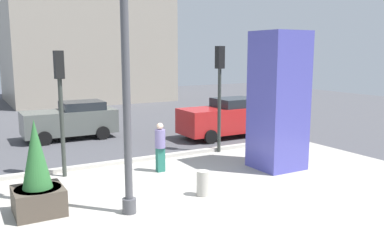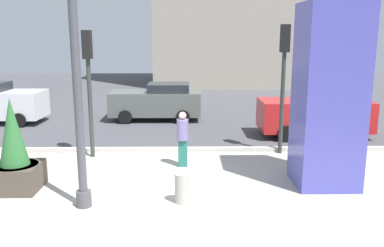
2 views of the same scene
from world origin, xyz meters
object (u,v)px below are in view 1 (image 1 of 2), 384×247
at_px(car_curb_west, 71,120).
at_px(potted_plant_near_left, 37,178).
at_px(art_pillar_blue, 278,101).
at_px(traffic_light_far_side, 60,92).
at_px(traffic_light_corner, 220,81).
at_px(lamp_post, 126,65).
at_px(concrete_bollard, 203,183).
at_px(pedestrian_crossing, 160,145).
at_px(car_passing_lane, 225,118).

bearing_deg(car_curb_west, potted_plant_near_left, -108.51).
relative_size(art_pillar_blue, car_curb_west, 1.12).
distance_m(traffic_light_far_side, traffic_light_corner, 6.42).
relative_size(lamp_post, concrete_bollard, 10.42).
xyz_separation_m(potted_plant_near_left, concrete_bollard, (4.38, -0.93, -0.57)).
distance_m(car_curb_west, pedestrian_crossing, 7.40).
relative_size(traffic_light_corner, car_passing_lane, 1.00).
distance_m(lamp_post, pedestrian_crossing, 4.78).
distance_m(art_pillar_blue, potted_plant_near_left, 8.38).
xyz_separation_m(lamp_post, car_curb_west, (1.04, 10.32, -2.92)).
bearing_deg(pedestrian_crossing, art_pillar_blue, -22.25).
height_order(potted_plant_near_left, pedestrian_crossing, potted_plant_near_left).
xyz_separation_m(concrete_bollard, car_curb_west, (-1.30, 10.12, 0.52)).
relative_size(potted_plant_near_left, concrete_bollard, 3.30).
height_order(art_pillar_blue, traffic_light_corner, art_pillar_blue).
height_order(car_curb_west, pedestrian_crossing, car_curb_west).
distance_m(traffic_light_corner, car_passing_lane, 3.78).
distance_m(art_pillar_blue, car_passing_lane, 5.89).
bearing_deg(car_passing_lane, car_curb_west, 153.23).
height_order(lamp_post, concrete_bollard, lamp_post).
bearing_deg(art_pillar_blue, car_curb_west, 120.23).
bearing_deg(lamp_post, pedestrian_crossing, 52.51).
bearing_deg(traffic_light_corner, car_curb_west, 128.56).
relative_size(lamp_post, traffic_light_corner, 1.79).
xyz_separation_m(art_pillar_blue, car_curb_west, (-5.16, 8.86, -1.52)).
xyz_separation_m(potted_plant_near_left, car_curb_west, (3.08, 9.19, -0.05)).
relative_size(art_pillar_blue, car_passing_lane, 1.11).
xyz_separation_m(potted_plant_near_left, traffic_light_far_side, (1.33, 3.00, 1.90)).
xyz_separation_m(potted_plant_near_left, pedestrian_crossing, (4.37, 1.91, 0.02)).
relative_size(lamp_post, potted_plant_near_left, 3.16).
height_order(potted_plant_near_left, traffic_light_corner, traffic_light_corner).
height_order(lamp_post, pedestrian_crossing, lamp_post).
xyz_separation_m(concrete_bollard, traffic_light_far_side, (-3.05, 3.93, 2.47)).
relative_size(car_passing_lane, pedestrian_crossing, 2.52).
bearing_deg(concrete_bollard, pedestrian_crossing, 90.15).
height_order(traffic_light_corner, car_curb_west, traffic_light_corner).
height_order(art_pillar_blue, pedestrian_crossing, art_pillar_blue).
distance_m(lamp_post, art_pillar_blue, 6.52).
bearing_deg(pedestrian_crossing, car_curb_west, 100.09).
bearing_deg(pedestrian_crossing, concrete_bollard, -89.85).
bearing_deg(lamp_post, traffic_light_corner, 38.12).
bearing_deg(traffic_light_corner, car_passing_lane, 51.32).
height_order(traffic_light_far_side, pedestrian_crossing, traffic_light_far_side).
height_order(car_passing_lane, pedestrian_crossing, car_passing_lane).
bearing_deg(concrete_bollard, art_pillar_blue, 18.04).
relative_size(art_pillar_blue, concrete_bollard, 6.46).
height_order(concrete_bollard, traffic_light_corner, traffic_light_corner).
height_order(lamp_post, car_passing_lane, lamp_post).
xyz_separation_m(lamp_post, traffic_light_far_side, (-0.71, 4.13, -0.97)).
xyz_separation_m(concrete_bollard, pedestrian_crossing, (-0.01, 2.84, 0.59)).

